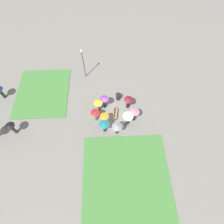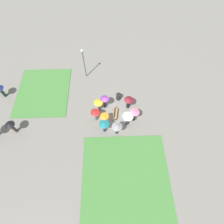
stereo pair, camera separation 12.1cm
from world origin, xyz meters
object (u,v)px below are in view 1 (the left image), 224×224
(crowd_person_teal, at_px, (104,125))
(crowd_person_yellow, at_px, (98,104))
(park_bench, at_px, (115,113))
(crowd_person_white, at_px, (128,118))
(trash_bin, at_px, (118,97))
(lone_walker_mid_plaza, at_px, (0,91))
(crowd_person_grey, at_px, (117,127))
(crowd_person_red, at_px, (95,113))
(crowd_person_orange, at_px, (104,118))
(crowd_person_pink, at_px, (135,113))
(lone_walker_near_lawn, at_px, (11,127))
(crowd_person_maroon, at_px, (128,101))
(crowd_person_purple, at_px, (104,101))
(lamp_post, at_px, (83,60))

(crowd_person_teal, bearing_deg, crowd_person_yellow, 40.19)
(park_bench, xyz_separation_m, crowd_person_white, (-1.18, -1.36, 0.88))
(trash_bin, xyz_separation_m, lone_walker_mid_plaza, (0.90, 14.35, 0.79))
(crowd_person_grey, relative_size, crowd_person_red, 0.96)
(crowd_person_white, xyz_separation_m, lone_walker_mid_plaza, (4.43, 15.16, -0.09))
(crowd_person_orange, bearing_deg, crowd_person_pink, -135.60)
(crowd_person_pink, height_order, lone_walker_mid_plaza, crowd_person_pink)
(crowd_person_red, bearing_deg, park_bench, -176.84)
(crowd_person_teal, distance_m, crowd_person_orange, 0.90)
(lone_walker_mid_plaza, xyz_separation_m, lone_walker_near_lawn, (-4.99, -2.62, 0.08))
(crowd_person_red, bearing_deg, lone_walker_near_lawn, -2.53)
(park_bench, relative_size, crowd_person_teal, 0.83)
(crowd_person_red, bearing_deg, crowd_person_maroon, -167.44)
(crowd_person_grey, relative_size, lone_walker_mid_plaza, 1.03)
(crowd_person_pink, bearing_deg, crowd_person_white, 89.57)
(crowd_person_teal, distance_m, crowd_person_maroon, 4.22)
(crowd_person_pink, bearing_deg, crowd_person_grey, 94.89)
(crowd_person_white, relative_size, lone_walker_near_lawn, 1.04)
(crowd_person_maroon, xyz_separation_m, lone_walker_mid_plaza, (2.16, 15.42, 0.03))
(crowd_person_orange, xyz_separation_m, crowd_person_maroon, (2.19, -2.82, -0.19))
(park_bench, bearing_deg, crowd_person_purple, 51.67)
(crowd_person_red, distance_m, crowd_person_maroon, 4.17)
(park_bench, xyz_separation_m, trash_bin, (2.35, -0.55, -0.01))
(crowd_person_purple, xyz_separation_m, crowd_person_orange, (-2.31, 0.05, 0.05))
(crowd_person_yellow, bearing_deg, lone_walker_near_lawn, -139.24)
(trash_bin, height_order, crowd_person_yellow, crowd_person_yellow)
(trash_bin, relative_size, crowd_person_purple, 0.47)
(crowd_person_grey, bearing_deg, lone_walker_near_lawn, 111.49)
(crowd_person_teal, distance_m, crowd_person_purple, 3.21)
(crowd_person_orange, bearing_deg, trash_bin, -79.88)
(crowd_person_teal, bearing_deg, park_bench, -4.48)
(crowd_person_pink, relative_size, crowd_person_maroon, 1.08)
(crowd_person_orange, bearing_deg, crowd_person_red, 7.12)
(crowd_person_pink, distance_m, lone_walker_near_lawn, 13.36)
(crowd_person_purple, height_order, crowd_person_orange, crowd_person_orange)
(crowd_person_red, xyz_separation_m, crowd_person_maroon, (1.61, -3.83, -0.22))
(crowd_person_white, relative_size, crowd_person_yellow, 1.01)
(lone_walker_mid_plaza, bearing_deg, lone_walker_near_lawn, 32.78)
(trash_bin, relative_size, crowd_person_white, 0.47)
(trash_bin, height_order, crowd_person_purple, crowd_person_purple)
(crowd_person_orange, height_order, lone_walker_near_lawn, crowd_person_orange)
(crowd_person_purple, height_order, crowd_person_maroon, crowd_person_purple)
(crowd_person_white, bearing_deg, crowd_person_purple, 28.94)
(crowd_person_white, bearing_deg, crowd_person_teal, 89.99)
(crowd_person_grey, bearing_deg, lone_walker_mid_plaza, 92.55)
(park_bench, distance_m, lamp_post, 7.64)
(lamp_post, height_order, crowd_person_orange, lamp_post)
(park_bench, bearing_deg, crowd_person_orange, 140.63)
(lone_walker_mid_plaza, bearing_deg, crowd_person_purple, 85.92)
(crowd_person_red, xyz_separation_m, crowd_person_yellow, (1.29, -0.34, 0.01))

